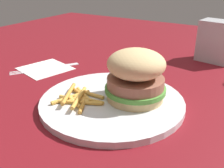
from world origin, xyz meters
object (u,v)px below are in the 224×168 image
sandwich (136,75)px  plate (112,102)px  fork (45,67)px  napkin (45,68)px  fries_pile (79,98)px  napkin_dispenser (217,41)px

sandwich → plate: bearing=34.2°
fork → sandwich: bearing=170.4°
sandwich → napkin: bearing=-9.9°
plate → fork: bearing=-16.3°
fries_pile → napkin: 0.22m
sandwich → napkin: sandwich is taller
fries_pile → napkin_dispenser: 0.43m
plate → napkin: 0.25m
sandwich → fork: size_ratio=0.72×
napkin → fork: bearing=56.6°
sandwich → fries_pile: sandwich is taller
fries_pile → napkin_dispenser: bearing=-111.3°
sandwich → napkin: size_ratio=1.01×
napkin → fork: size_ratio=0.72×
fork → napkin_dispenser: (-0.35, -0.29, 0.05)m
sandwich → fork: sandwich is taller
napkin → napkin_dispenser: napkin_dispenser is taller
plate → napkin_dispenser: size_ratio=2.44×
plate → fries_pile: size_ratio=2.92×
plate → sandwich: size_ratio=2.38×
napkin_dispenser → fork: bearing=-130.8°
fork → napkin_dispenser: 0.46m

